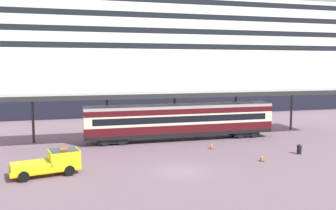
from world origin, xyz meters
name	(u,v)px	position (x,y,z in m)	size (l,w,h in m)	color
ground_plane	(181,171)	(0.00, 0.00, 0.00)	(400.00, 400.00, 0.00)	slate
cruise_ship	(213,59)	(19.86, 42.96, 9.85)	(162.58, 23.06, 31.32)	black
platform_canopy	(180,92)	(3.48, 12.15, 5.54)	(40.70, 5.15, 5.80)	silver
train_carriage	(181,120)	(3.48, 11.73, 2.31)	(21.81, 2.81, 4.11)	black
service_truck	(52,162)	(-10.08, 1.80, 0.99)	(5.51, 3.08, 2.02)	yellow
traffic_cone_near	(262,157)	(7.90, 1.11, 0.34)	(0.36, 0.36, 0.69)	black
traffic_cone_mid	(211,145)	(5.27, 6.67, 0.36)	(0.36, 0.36, 0.72)	black
quay_bollard	(299,149)	(12.74, 2.51, 0.52)	(0.48, 0.48, 0.96)	black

